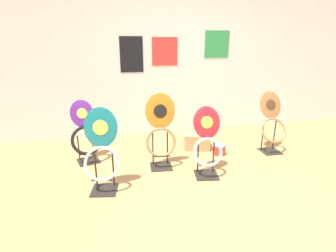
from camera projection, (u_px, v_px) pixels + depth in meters
ground_plane at (229, 198)px, 2.79m from camera, size 14.00×14.00×0.00m
wall_back at (175, 59)px, 4.58m from camera, size 8.00×0.07×2.60m
toilet_seat_display_woodgrain at (272, 124)px, 3.88m from camera, size 0.40×0.37×0.89m
toilet_seat_display_teal_sax at (102, 153)px, 2.82m from camera, size 0.41×0.33×0.94m
toilet_seat_display_purple_note at (86, 136)px, 3.56m from camera, size 0.47×0.43×0.84m
toilet_seat_display_orange_sun at (161, 133)px, 3.35m from camera, size 0.40×0.31×0.99m
toilet_seat_display_crimson_swirl at (207, 143)px, 3.18m from camera, size 0.40×0.40×0.85m
paint_can at (220, 149)px, 3.86m from camera, size 0.17×0.17×0.15m
storage_box at (197, 141)px, 4.06m from camera, size 0.44×0.35×0.24m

